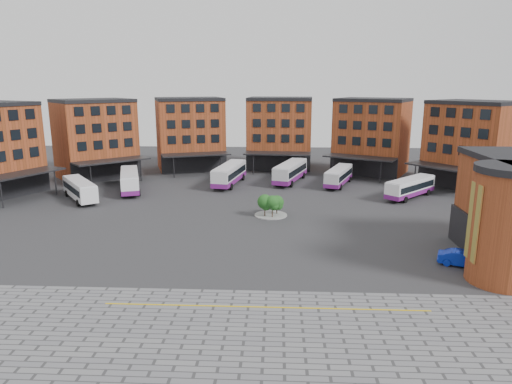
{
  "coord_description": "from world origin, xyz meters",
  "views": [
    {
      "loc": [
        2.81,
        -47.2,
        17.41
      ],
      "look_at": [
        0.14,
        8.84,
        4.0
      ],
      "focal_mm": 32.0,
      "sensor_mm": 36.0,
      "label": 1
    }
  ],
  "objects_px": {
    "bus_d": "(290,172)",
    "bus_f": "(410,187)",
    "tree_island": "(271,204)",
    "bus_c": "(229,174)",
    "bus_a": "(80,188)",
    "bus_e": "(339,176)",
    "bus_b": "(130,180)",
    "blue_car": "(463,259)"
  },
  "relations": [
    {
      "from": "tree_island",
      "to": "bus_b",
      "type": "bearing_deg",
      "value": 150.16
    },
    {
      "from": "blue_car",
      "to": "tree_island",
      "type": "bearing_deg",
      "value": 71.08
    },
    {
      "from": "bus_e",
      "to": "blue_car",
      "type": "distance_m",
      "value": 36.72
    },
    {
      "from": "bus_b",
      "to": "bus_f",
      "type": "relative_size",
      "value": 1.28
    },
    {
      "from": "bus_c",
      "to": "bus_e",
      "type": "xyz_separation_m",
      "value": [
        19.09,
        0.3,
        -0.25
      ]
    },
    {
      "from": "tree_island",
      "to": "bus_d",
      "type": "xyz_separation_m",
      "value": [
        3.11,
        21.95,
        0.2
      ]
    },
    {
      "from": "bus_f",
      "to": "blue_car",
      "type": "bearing_deg",
      "value": -50.73
    },
    {
      "from": "bus_a",
      "to": "bus_d",
      "type": "bearing_deg",
      "value": -13.02
    },
    {
      "from": "tree_island",
      "to": "bus_f",
      "type": "bearing_deg",
      "value": 27.66
    },
    {
      "from": "tree_island",
      "to": "blue_car",
      "type": "bearing_deg",
      "value": -40.72
    },
    {
      "from": "bus_b",
      "to": "tree_island",
      "type": "bearing_deg",
      "value": -48.14
    },
    {
      "from": "bus_b",
      "to": "bus_c",
      "type": "bearing_deg",
      "value": 1.8
    },
    {
      "from": "bus_b",
      "to": "bus_f",
      "type": "bearing_deg",
      "value": -21.16
    },
    {
      "from": "bus_c",
      "to": "blue_car",
      "type": "distance_m",
      "value": 44.47
    },
    {
      "from": "bus_f",
      "to": "blue_car",
      "type": "height_order",
      "value": "bus_f"
    },
    {
      "from": "bus_b",
      "to": "bus_e",
      "type": "xyz_separation_m",
      "value": [
        35.0,
        6.13,
        -0.16
      ]
    },
    {
      "from": "bus_f",
      "to": "bus_a",
      "type": "bearing_deg",
      "value": -131.06
    },
    {
      "from": "bus_d",
      "to": "blue_car",
      "type": "relative_size",
      "value": 2.76
    },
    {
      "from": "tree_island",
      "to": "bus_f",
      "type": "distance_m",
      "value": 24.24
    },
    {
      "from": "bus_a",
      "to": "bus_e",
      "type": "distance_m",
      "value": 42.55
    },
    {
      "from": "bus_a",
      "to": "bus_f",
      "type": "height_order",
      "value": "bus_a"
    },
    {
      "from": "blue_car",
      "to": "bus_c",
      "type": "bearing_deg",
      "value": 58.52
    },
    {
      "from": "bus_e",
      "to": "blue_car",
      "type": "relative_size",
      "value": 2.4
    },
    {
      "from": "tree_island",
      "to": "bus_a",
      "type": "relative_size",
      "value": 0.43
    },
    {
      "from": "bus_d",
      "to": "blue_car",
      "type": "distance_m",
      "value": 41.42
    },
    {
      "from": "bus_d",
      "to": "bus_f",
      "type": "xyz_separation_m",
      "value": [
        18.36,
        -10.7,
        -0.25
      ]
    },
    {
      "from": "bus_c",
      "to": "bus_f",
      "type": "relative_size",
      "value": 1.35
    },
    {
      "from": "bus_b",
      "to": "bus_e",
      "type": "distance_m",
      "value": 35.53
    },
    {
      "from": "blue_car",
      "to": "bus_f",
      "type": "bearing_deg",
      "value": 16.57
    },
    {
      "from": "tree_island",
      "to": "bus_c",
      "type": "distance_m",
      "value": 20.78
    },
    {
      "from": "bus_d",
      "to": "blue_car",
      "type": "height_order",
      "value": "bus_d"
    },
    {
      "from": "tree_island",
      "to": "bus_a",
      "type": "distance_m",
      "value": 30.17
    },
    {
      "from": "bus_b",
      "to": "bus_a",
      "type": "bearing_deg",
      "value": -151.08
    },
    {
      "from": "bus_a",
      "to": "bus_f",
      "type": "distance_m",
      "value": 50.89
    },
    {
      "from": "tree_island",
      "to": "bus_c",
      "type": "height_order",
      "value": "bus_c"
    },
    {
      "from": "bus_e",
      "to": "blue_car",
      "type": "xyz_separation_m",
      "value": [
        7.49,
        -35.94,
        -0.91
      ]
    },
    {
      "from": "bus_d",
      "to": "bus_e",
      "type": "xyz_separation_m",
      "value": [
        8.35,
        -2.31,
        -0.24
      ]
    },
    {
      "from": "tree_island",
      "to": "bus_f",
      "type": "relative_size",
      "value": 0.46
    },
    {
      "from": "bus_a",
      "to": "bus_b",
      "type": "relative_size",
      "value": 0.84
    },
    {
      "from": "tree_island",
      "to": "bus_b",
      "type": "height_order",
      "value": "bus_b"
    },
    {
      "from": "bus_c",
      "to": "bus_f",
      "type": "height_order",
      "value": "bus_c"
    },
    {
      "from": "tree_island",
      "to": "blue_car",
      "type": "height_order",
      "value": "tree_island"
    }
  ]
}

